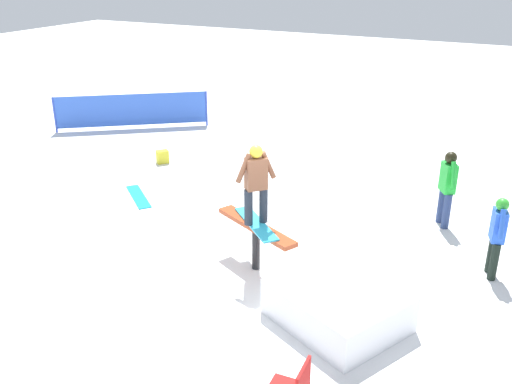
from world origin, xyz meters
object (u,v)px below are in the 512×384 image
Objects in this scene: bystander_green at (447,185)px; backpack_on_snow at (163,157)px; main_rider_on_rail at (256,186)px; bystander_blue at (497,233)px; loose_snowboard_cyan at (138,197)px; rail_feature at (256,232)px.

bystander_green is 7.32m from backpack_on_snow.
main_rider_on_rail is 0.98× the size of bystander_blue.
backpack_on_snow is (0.85, -2.14, 0.16)m from loose_snowboard_cyan.
rail_feature is at bearing -162.91° from loose_snowboard_cyan.
bystander_green is 6.69m from loose_snowboard_cyan.
main_rider_on_rail reaches higher than rail_feature.
backpack_on_snow is at bearing 3.37° from main_rider_on_rail.
rail_feature is 4.04m from bystander_blue.
bystander_blue reaches higher than backpack_on_snow.
main_rider_on_rail is 0.91× the size of bystander_green.
loose_snowboard_cyan is at bearing -104.87° from bystander_blue.
rail_feature reaches higher than loose_snowboard_cyan.
backpack_on_snow is at bearing -119.18° from bystander_blue.
main_rider_on_rail is 6.15m from backpack_on_snow.
loose_snowboard_cyan is (3.82, -1.61, -0.69)m from rail_feature.
bystander_green reaches higher than bystander_blue.
bystander_blue is at bearing -176.92° from bystander_green.
bystander_blue is (-1.10, 1.66, -0.07)m from bystander_green.
bystander_blue reaches higher than rail_feature.
bystander_blue is (-3.71, -1.61, 0.11)m from rail_feature.
main_rider_on_rail reaches higher than bystander_blue.
rail_feature is 1.15× the size of bystander_green.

